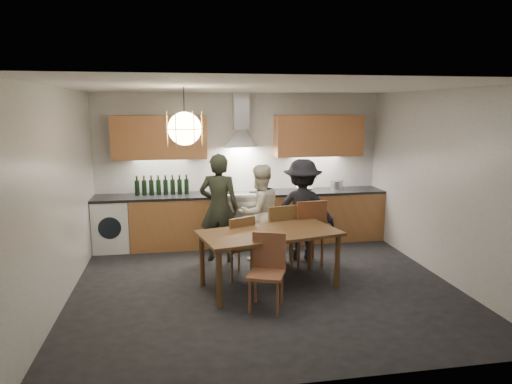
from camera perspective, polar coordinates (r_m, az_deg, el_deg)
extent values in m
plane|color=black|center=(6.27, 1.00, -11.51)|extent=(5.00, 5.00, 0.00)
cube|color=white|center=(8.10, -1.98, 3.07)|extent=(5.00, 0.02, 2.60)
cube|color=white|center=(3.78, 7.54, -5.76)|extent=(5.00, 0.02, 2.60)
cube|color=white|center=(5.97, -23.26, -0.49)|extent=(0.02, 4.50, 2.60)
cube|color=white|center=(6.83, 22.11, 0.89)|extent=(0.02, 4.50, 2.60)
cube|color=white|center=(5.81, 1.08, 12.97)|extent=(5.00, 4.50, 0.02)
cube|color=#BB7D48|center=(7.89, -10.13, -3.72)|extent=(1.45, 0.60, 0.86)
cube|color=#BB7D48|center=(8.30, 8.50, -2.96)|extent=(2.05, 0.60, 0.86)
cube|color=white|center=(7.97, -17.53, -3.96)|extent=(0.58, 0.58, 0.85)
cube|color=black|center=(7.80, -12.44, -0.59)|extent=(2.05, 0.62, 0.04)
cube|color=black|center=(8.21, 8.58, 0.09)|extent=(2.05, 0.62, 0.04)
cube|color=silver|center=(7.98, -1.64, -3.63)|extent=(0.90, 0.60, 0.80)
cube|color=black|center=(7.71, -1.33, -4.29)|extent=(0.78, 0.02, 0.42)
cube|color=slate|center=(7.88, -1.66, -0.53)|extent=(0.90, 0.60, 0.08)
cube|color=silver|center=(7.62, -1.38, -0.46)|extent=(0.90, 0.08, 0.04)
cube|color=#CD854F|center=(7.80, -11.95, 6.70)|extent=(1.55, 0.35, 0.72)
cube|color=#CD854F|center=(8.18, 7.83, 6.99)|extent=(1.55, 0.35, 0.72)
cube|color=silver|center=(7.90, -1.89, 10.08)|extent=(0.26, 0.22, 0.62)
cylinder|color=black|center=(5.60, -8.98, 10.38)|extent=(0.01, 0.01, 0.50)
sphere|color=#FFE0A5|center=(5.61, -8.91, 7.83)|extent=(0.40, 0.40, 0.40)
torus|color=gold|center=(5.61, -8.91, 7.83)|extent=(0.43, 0.43, 0.01)
cube|color=brown|center=(5.98, 1.71, -5.16)|extent=(1.94, 1.27, 0.04)
cylinder|color=brown|center=(5.49, -4.62, -10.79)|extent=(0.07, 0.07, 0.72)
cylinder|color=brown|center=(6.16, -6.76, -8.45)|extent=(0.07, 0.07, 0.72)
cylinder|color=brown|center=(6.16, 10.14, -8.54)|extent=(0.07, 0.07, 0.72)
cylinder|color=brown|center=(6.75, 6.76, -6.71)|extent=(0.07, 0.07, 0.72)
cube|color=brown|center=(6.45, -2.60, -6.83)|extent=(0.53, 0.53, 0.04)
cube|color=brown|center=(6.23, -1.72, -5.16)|extent=(0.38, 0.20, 0.44)
cylinder|color=brown|center=(6.73, -2.15, -8.08)|extent=(0.03, 0.03, 0.41)
cylinder|color=brown|center=(6.47, -0.58, -8.84)|extent=(0.03, 0.03, 0.41)
cylinder|color=brown|center=(6.57, -4.55, -8.58)|extent=(0.03, 0.03, 0.41)
cylinder|color=brown|center=(6.31, -3.04, -9.39)|extent=(0.03, 0.03, 0.41)
cube|color=brown|center=(6.83, 2.50, -5.52)|extent=(0.53, 0.53, 0.04)
cube|color=brown|center=(6.59, 3.31, -3.79)|extent=(0.43, 0.15, 0.48)
cylinder|color=brown|center=(7.13, 3.08, -6.87)|extent=(0.04, 0.04, 0.44)
cylinder|color=brown|center=(6.83, 4.48, -7.66)|extent=(0.04, 0.04, 0.44)
cylinder|color=brown|center=(6.97, 0.52, -7.25)|extent=(0.04, 0.04, 0.44)
cylinder|color=brown|center=(6.68, 1.84, -8.08)|extent=(0.04, 0.04, 0.44)
cube|color=brown|center=(6.96, 6.30, -5.03)|extent=(0.49, 0.49, 0.04)
cube|color=brown|center=(6.70, 6.97, -3.24)|extent=(0.46, 0.08, 0.50)
cylinder|color=brown|center=(7.26, 7.12, -6.50)|extent=(0.04, 0.04, 0.47)
cylinder|color=brown|center=(6.94, 8.25, -7.35)|extent=(0.04, 0.04, 0.47)
cylinder|color=brown|center=(7.14, 4.33, -6.74)|extent=(0.04, 0.04, 0.47)
cylinder|color=brown|center=(6.81, 5.34, -7.64)|extent=(0.04, 0.04, 0.47)
cube|color=brown|center=(5.41, 1.28, -10.28)|extent=(0.52, 0.52, 0.04)
cube|color=brown|center=(5.50, 1.64, -7.29)|extent=(0.39, 0.18, 0.44)
cylinder|color=brown|center=(5.38, -0.80, -13.00)|extent=(0.03, 0.03, 0.41)
cylinder|color=brown|center=(5.67, -0.07, -11.71)|extent=(0.03, 0.03, 0.41)
cylinder|color=brown|center=(5.32, 2.71, -13.27)|extent=(0.03, 0.03, 0.41)
cylinder|color=brown|center=(5.62, 3.25, -11.95)|extent=(0.03, 0.03, 0.41)
imported|color=black|center=(7.00, -4.64, -1.99)|extent=(0.70, 0.56, 1.67)
imported|color=silver|center=(7.09, 0.45, -2.55)|extent=(0.90, 0.82, 1.49)
imported|color=black|center=(7.12, 5.79, -2.22)|extent=(1.13, 0.81, 1.57)
imported|color=#ACACAF|center=(8.05, 6.09, 0.34)|extent=(0.36, 0.36, 0.07)
cylinder|color=#BCBCC0|center=(8.29, 10.03, 0.83)|extent=(0.29, 0.29, 0.16)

